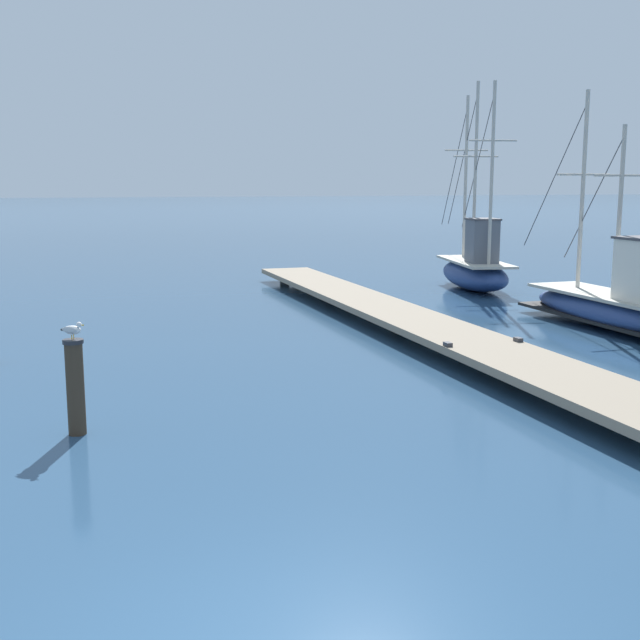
% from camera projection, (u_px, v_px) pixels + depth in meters
% --- Properties ---
extents(floating_dock, '(2.08, 22.16, 0.53)m').
position_uv_depth(floating_dock, '(398.00, 315.00, 20.34)').
color(floating_dock, gray).
rests_on(floating_dock, ground).
extents(fishing_boat_1, '(2.70, 6.85, 7.04)m').
position_uv_depth(fishing_boat_1, '(475.00, 268.00, 27.73)').
color(fishing_boat_1, navy).
rests_on(fishing_boat_1, ground).
extents(fishing_boat_2, '(1.93, 8.16, 6.07)m').
position_uv_depth(fishing_boat_2, '(628.00, 305.00, 19.95)').
color(fishing_boat_2, navy).
rests_on(fishing_boat_2, ground).
extents(mooring_piling, '(0.30, 0.30, 1.43)m').
position_uv_depth(mooring_piling, '(75.00, 385.00, 11.75)').
color(mooring_piling, '#3D3023').
rests_on(mooring_piling, ground).
extents(perched_seagull, '(0.34, 0.28, 0.27)m').
position_uv_depth(perched_seagull, '(72.00, 329.00, 11.61)').
color(perched_seagull, gold).
rests_on(perched_seagull, mooring_piling).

